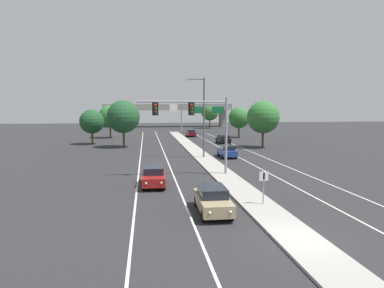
# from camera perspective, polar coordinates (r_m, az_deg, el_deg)

# --- Properties ---
(ground_plane) EXTENTS (260.00, 260.00, 0.00)m
(ground_plane) POSITION_cam_1_polar(r_m,az_deg,el_deg) (17.34, 17.99, -15.62)
(ground_plane) COLOR #28282B
(median_island) EXTENTS (2.40, 110.00, 0.15)m
(median_island) POSITION_cam_1_polar(r_m,az_deg,el_deg) (33.81, 4.53, -4.53)
(median_island) COLOR #9E9B93
(median_island) RESTS_ON ground
(lane_stripe_oncoming_center) EXTENTS (0.14, 100.00, 0.01)m
(lane_stripe_oncoming_center) POSITION_cam_1_polar(r_m,az_deg,el_deg) (40.01, -4.25, -2.95)
(lane_stripe_oncoming_center) COLOR silver
(lane_stripe_oncoming_center) RESTS_ON ground
(lane_stripe_receding_center) EXTENTS (0.14, 100.00, 0.01)m
(lane_stripe_receding_center) POSITION_cam_1_polar(r_m,az_deg,el_deg) (41.68, 8.77, -2.64)
(lane_stripe_receding_center) COLOR silver
(lane_stripe_receding_center) RESTS_ON ground
(edge_stripe_left) EXTENTS (0.14, 100.00, 0.01)m
(edge_stripe_left) POSITION_cam_1_polar(r_m,az_deg,el_deg) (39.94, -8.98, -3.03)
(edge_stripe_left) COLOR silver
(edge_stripe_left) RESTS_ON ground
(edge_stripe_right) EXTENTS (0.14, 100.00, 0.01)m
(edge_stripe_right) POSITION_cam_1_polar(r_m,az_deg,el_deg) (42.74, 13.02, -2.51)
(edge_stripe_right) COLOR silver
(edge_stripe_right) RESTS_ON ground
(overhead_signal_mast) EXTENTS (8.41, 0.44, 7.20)m
(overhead_signal_mast) POSITION_cam_1_polar(r_m,az_deg,el_deg) (30.76, 0.99, 4.38)
(overhead_signal_mast) COLOR gray
(overhead_signal_mast) RESTS_ON median_island
(median_sign_post) EXTENTS (0.60, 0.10, 2.20)m
(median_sign_post) POSITION_cam_1_polar(r_m,az_deg,el_deg) (21.97, 12.25, -6.49)
(median_sign_post) COLOR gray
(median_sign_post) RESTS_ON median_island
(street_lamp_median) EXTENTS (2.58, 0.28, 10.00)m
(street_lamp_median) POSITION_cam_1_polar(r_m,az_deg,el_deg) (41.85, 1.77, 5.43)
(street_lamp_median) COLOR #4C4C51
(street_lamp_median) RESTS_ON median_island
(car_oncoming_tan) EXTENTS (1.89, 4.50, 1.58)m
(car_oncoming_tan) POSITION_cam_1_polar(r_m,az_deg,el_deg) (20.47, 3.57, -9.51)
(car_oncoming_tan) COLOR tan
(car_oncoming_tan) RESTS_ON ground
(car_oncoming_red) EXTENTS (1.92, 4.51, 1.58)m
(car_oncoming_red) POSITION_cam_1_polar(r_m,az_deg,el_deg) (27.45, -6.61, -5.48)
(car_oncoming_red) COLOR maroon
(car_oncoming_red) RESTS_ON ground
(car_receding_blue) EXTENTS (1.89, 4.50, 1.58)m
(car_receding_blue) POSITION_cam_1_polar(r_m,az_deg,el_deg) (43.16, 6.04, -1.21)
(car_receding_blue) COLOR navy
(car_receding_blue) RESTS_ON ground
(car_receding_black) EXTENTS (1.91, 4.51, 1.58)m
(car_receding_black) POSITION_cam_1_polar(r_m,az_deg,el_deg) (59.72, 5.41, 0.85)
(car_receding_black) COLOR black
(car_receding_black) RESTS_ON ground
(car_receding_darkred) EXTENTS (1.86, 4.48, 1.58)m
(car_receding_darkred) POSITION_cam_1_polar(r_m,az_deg,el_deg) (74.26, -0.17, 1.92)
(car_receding_darkred) COLOR #5B0F14
(car_receding_darkred) RESTS_ON ground
(highway_sign_gantry) EXTENTS (13.28, 0.42, 7.50)m
(highway_sign_gantry) POSITION_cam_1_polar(r_m,az_deg,el_deg) (84.58, 2.56, 6.06)
(highway_sign_gantry) COLOR gray
(highway_sign_gantry) RESTS_ON ground
(overpass_bridge) EXTENTS (42.40, 6.40, 7.65)m
(overpass_bridge) POSITION_cam_1_polar(r_m,az_deg,el_deg) (113.14, -4.32, 5.89)
(overpass_bridge) COLOR gray
(overpass_bridge) RESTS_ON ground
(tree_far_right_c) EXTENTS (5.19, 5.19, 7.51)m
(tree_far_right_c) POSITION_cam_1_polar(r_m,az_deg,el_deg) (54.26, 12.17, 4.53)
(tree_far_right_c) COLOR #4C3823
(tree_far_right_c) RESTS_ON ground
(tree_far_left_a) EXTENTS (4.24, 4.24, 6.14)m
(tree_far_left_a) POSITION_cam_1_polar(r_m,az_deg,el_deg) (60.66, -16.89, 3.71)
(tree_far_left_a) COLOR #4C3823
(tree_far_left_a) RESTS_ON ground
(tree_far_right_b) EXTENTS (4.53, 4.53, 6.56)m
(tree_far_right_b) POSITION_cam_1_polar(r_m,az_deg,el_deg) (72.19, 8.12, 4.49)
(tree_far_right_b) COLOR #4C3823
(tree_far_right_b) RESTS_ON ground
(tree_far_left_c) EXTENTS (4.82, 4.82, 6.98)m
(tree_far_left_c) POSITION_cam_1_polar(r_m,az_deg,el_deg) (72.42, -13.96, 4.59)
(tree_far_left_c) COLOR #4C3823
(tree_far_left_c) RESTS_ON ground
(tree_far_right_a) EXTENTS (5.49, 5.49, 7.95)m
(tree_far_right_a) POSITION_cam_1_polar(r_m,az_deg,el_deg) (104.68, 3.09, 5.55)
(tree_far_right_a) COLOR #4C3823
(tree_far_right_a) RESTS_ON ground
(tree_far_left_b) EXTENTS (5.28, 5.28, 7.63)m
(tree_far_left_b) POSITION_cam_1_polar(r_m,az_deg,el_deg) (54.47, -11.76, 4.63)
(tree_far_left_b) COLOR #4C3823
(tree_far_left_b) RESTS_ON ground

